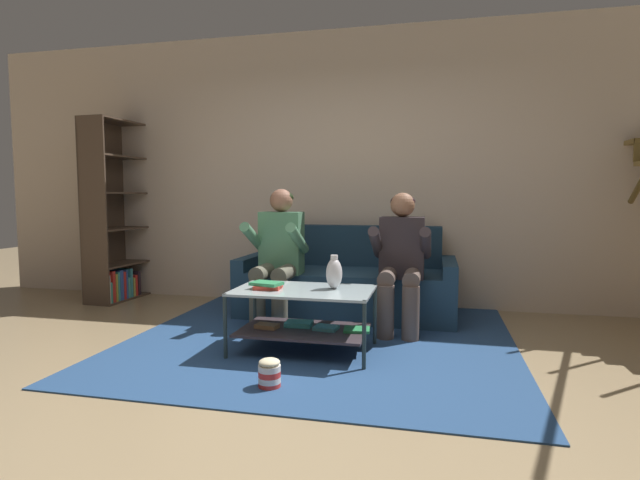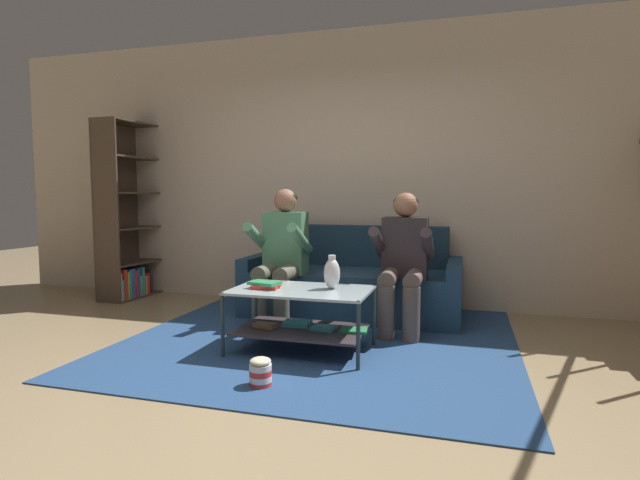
% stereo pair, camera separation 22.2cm
% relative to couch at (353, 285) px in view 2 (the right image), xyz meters
% --- Properties ---
extents(ground, '(16.80, 16.80, 0.00)m').
position_rel_couch_xyz_m(ground, '(-0.13, -1.92, -0.29)').
color(ground, '#9B845F').
extents(back_partition, '(8.40, 0.12, 2.90)m').
position_rel_couch_xyz_m(back_partition, '(-0.13, 0.54, 1.16)').
color(back_partition, beige).
rests_on(back_partition, ground).
extents(couch, '(2.06, 0.88, 0.86)m').
position_rel_couch_xyz_m(couch, '(0.00, 0.00, 0.00)').
color(couch, navy).
rests_on(couch, ground).
extents(person_seated_left, '(0.50, 0.58, 1.23)m').
position_rel_couch_xyz_m(person_seated_left, '(-0.55, -0.52, 0.38)').
color(person_seated_left, '#5C5B4A').
rests_on(person_seated_left, ground).
extents(person_seated_right, '(0.50, 0.58, 1.19)m').
position_rel_couch_xyz_m(person_seated_right, '(0.55, -0.52, 0.36)').
color(person_seated_right, brown).
rests_on(person_seated_right, ground).
extents(coffee_table, '(1.02, 0.62, 0.47)m').
position_rel_couch_xyz_m(coffee_table, '(-0.11, -1.26, 0.02)').
color(coffee_table, '#AABEC3').
rests_on(coffee_table, ground).
extents(area_rug, '(3.03, 3.22, 0.01)m').
position_rel_couch_xyz_m(area_rug, '(-0.06, -0.76, -0.28)').
color(area_rug, navy).
rests_on(area_rug, ground).
extents(vase, '(0.12, 0.12, 0.25)m').
position_rel_couch_xyz_m(vase, '(0.10, -1.19, 0.30)').
color(vase, silver).
rests_on(vase, coffee_table).
extents(book_stack, '(0.25, 0.19, 0.05)m').
position_rel_couch_xyz_m(book_stack, '(-0.38, -1.31, 0.21)').
color(book_stack, red).
rests_on(book_stack, coffee_table).
extents(bookshelf, '(0.38, 0.92, 1.99)m').
position_rel_couch_xyz_m(bookshelf, '(-2.69, 0.17, 0.49)').
color(bookshelf, '#4B3A2D').
rests_on(bookshelf, ground).
extents(popcorn_tub, '(0.14, 0.14, 0.18)m').
position_rel_couch_xyz_m(popcorn_tub, '(-0.13, -1.99, -0.20)').
color(popcorn_tub, red).
rests_on(popcorn_tub, ground).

